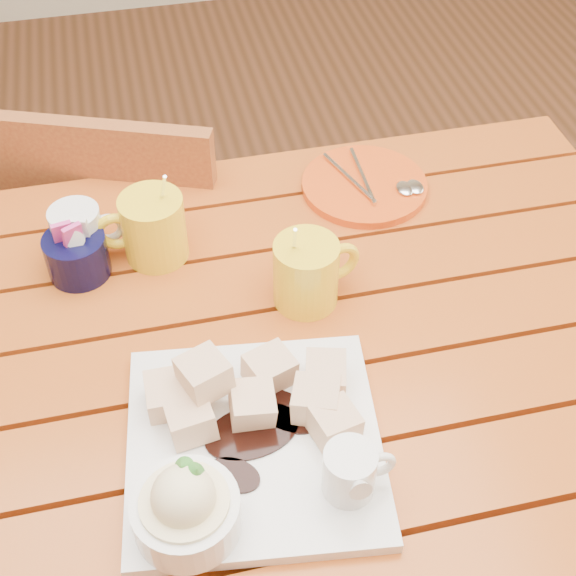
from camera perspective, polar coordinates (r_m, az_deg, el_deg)
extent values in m
cube|color=#AF4516|center=(0.90, 0.18, -15.69)|extent=(1.20, 0.11, 0.03)
cube|color=#AF4516|center=(0.96, -1.38, -9.86)|extent=(1.20, 0.11, 0.03)
cube|color=#AF4516|center=(1.03, -2.70, -4.74)|extent=(1.20, 0.11, 0.03)
cube|color=#AF4516|center=(1.11, -3.84, -0.29)|extent=(1.20, 0.11, 0.03)
cube|color=#AF4516|center=(1.19, -4.82, 3.57)|extent=(1.20, 0.11, 0.03)
cube|color=#AF4516|center=(1.27, -5.67, 6.91)|extent=(1.20, 0.11, 0.03)
cube|color=#AF4516|center=(1.32, -5.62, 5.50)|extent=(1.12, 0.04, 0.08)
cylinder|color=#AF4516|center=(1.67, 14.20, -0.56)|extent=(0.06, 0.06, 0.72)
cube|color=white|center=(0.92, -2.42, -11.00)|extent=(0.32, 0.32, 0.02)
cube|color=#C6763C|center=(0.92, -2.55, -8.28)|extent=(0.05, 0.05, 0.04)
cube|color=#C6763C|center=(0.91, -5.98, -6.13)|extent=(0.07, 0.07, 0.04)
cube|color=#C6763C|center=(0.94, 2.69, -6.22)|extent=(0.06, 0.06, 0.04)
cube|color=#C6763C|center=(0.91, -6.94, -9.29)|extent=(0.06, 0.06, 0.04)
cube|color=#C6763C|center=(0.90, 3.30, -9.60)|extent=(0.06, 0.06, 0.04)
cube|color=#C6763C|center=(0.95, -1.32, -5.80)|extent=(0.07, 0.07, 0.04)
cube|color=#C6763C|center=(0.92, 2.02, -7.98)|extent=(0.07, 0.07, 0.04)
cube|color=#C6763C|center=(0.94, -8.38, -7.50)|extent=(0.05, 0.05, 0.04)
cylinder|color=white|center=(0.85, -7.23, -15.62)|extent=(0.11, 0.11, 0.04)
cylinder|color=#FFE8BB|center=(0.84, -7.31, -15.22)|extent=(0.09, 0.09, 0.03)
sphere|color=#FFE8BB|center=(0.82, -7.45, -14.49)|extent=(0.06, 0.06, 0.06)
cone|color=#35842B|center=(0.80, -6.61, -12.84)|extent=(0.04, 0.04, 0.03)
cone|color=#35842B|center=(0.81, -7.51, -12.44)|extent=(0.03, 0.03, 0.03)
cylinder|color=white|center=(0.86, 4.37, -12.89)|extent=(0.06, 0.06, 0.06)
cylinder|color=black|center=(0.84, 4.47, -11.95)|extent=(0.04, 0.04, 0.01)
cone|color=white|center=(0.83, 5.01, -13.71)|extent=(0.02, 0.02, 0.03)
torus|color=white|center=(0.86, 6.49, -12.37)|extent=(0.04, 0.01, 0.04)
cylinder|color=yellow|center=(1.12, -9.51, 4.23)|extent=(0.09, 0.09, 0.10)
cylinder|color=black|center=(1.09, -9.77, 5.85)|extent=(0.07, 0.07, 0.01)
torus|color=yellow|center=(1.12, -12.10, 3.95)|extent=(0.06, 0.02, 0.06)
cylinder|color=silver|center=(1.10, -9.02, 6.02)|extent=(0.02, 0.06, 0.13)
cylinder|color=yellow|center=(1.04, 1.28, 1.05)|extent=(0.09, 0.09, 0.10)
cylinder|color=black|center=(1.01, 1.32, 2.66)|extent=(0.07, 0.07, 0.01)
torus|color=yellow|center=(1.06, 3.67, 1.88)|extent=(0.06, 0.03, 0.06)
cylinder|color=silver|center=(1.02, 0.41, 2.62)|extent=(0.02, 0.06, 0.12)
cylinder|color=white|center=(1.14, -14.69, 3.70)|extent=(0.07, 0.07, 0.08)
cylinder|color=white|center=(1.12, -15.03, 5.11)|extent=(0.06, 0.06, 0.01)
cone|color=white|center=(1.10, -14.88, 3.64)|extent=(0.03, 0.03, 0.03)
torus|color=white|center=(1.14, -12.67, 4.12)|extent=(0.05, 0.01, 0.05)
cylinder|color=black|center=(1.13, -14.77, 2.24)|extent=(0.08, 0.08, 0.06)
cube|color=#D63A8C|center=(1.10, -15.71, 3.72)|extent=(0.03, 0.02, 0.04)
cube|color=white|center=(1.10, -14.63, 4.03)|extent=(0.03, 0.02, 0.04)
cube|color=#D63A8C|center=(1.09, -15.06, 3.53)|extent=(0.03, 0.02, 0.04)
cylinder|color=#DC4913|center=(1.25, 5.45, 7.28)|extent=(0.19, 0.19, 0.01)
cylinder|color=silver|center=(1.25, 4.39, 7.84)|extent=(0.05, 0.13, 0.01)
cylinder|color=silver|center=(1.25, 5.34, 7.96)|extent=(0.01, 0.14, 0.01)
ellipsoid|color=silver|center=(1.24, 8.31, 7.03)|extent=(0.03, 0.04, 0.01)
ellipsoid|color=silver|center=(1.24, 9.02, 7.12)|extent=(0.03, 0.04, 0.01)
cube|color=brown|center=(1.66, -9.89, 2.55)|extent=(0.52, 0.52, 0.03)
cylinder|color=brown|center=(1.89, -2.76, 0.83)|extent=(0.03, 0.03, 0.40)
cylinder|color=brown|center=(1.97, -12.60, 1.83)|extent=(0.03, 0.03, 0.40)
cylinder|color=brown|center=(1.67, -4.86, -7.37)|extent=(0.03, 0.03, 0.40)
cylinder|color=brown|center=(1.76, -15.87, -5.83)|extent=(0.03, 0.03, 0.40)
cube|color=brown|center=(1.39, -12.98, 4.24)|extent=(0.38, 0.17, 0.42)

